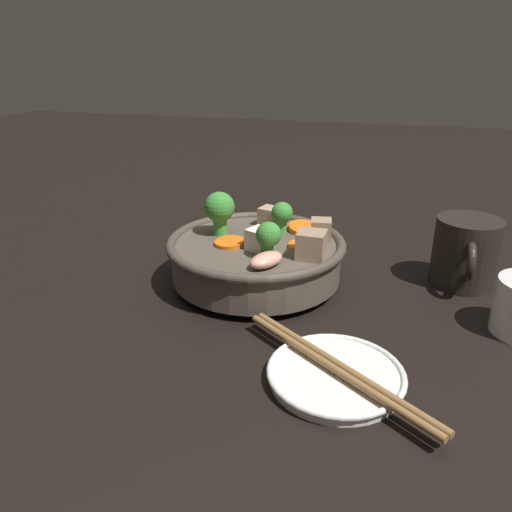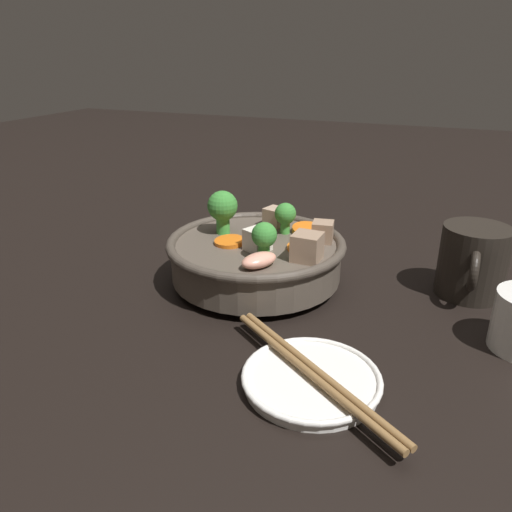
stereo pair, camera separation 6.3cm
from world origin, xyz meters
name	(u,v)px [view 1 (the left image)]	position (x,y,z in m)	size (l,w,h in m)	color
ground_plane	(256,282)	(0.00, 0.00, 0.00)	(3.00, 3.00, 0.00)	black
stirfry_bowl	(257,254)	(0.00, 0.00, 0.04)	(0.23, 0.23, 0.11)	#51473D
side_saucer	(336,375)	(0.18, 0.13, 0.01)	(0.13, 0.13, 0.01)	white
dark_mug	(465,252)	(-0.07, 0.26, 0.04)	(0.10, 0.08, 0.09)	black
chopsticks_pair	(336,366)	(0.18, 0.13, 0.02)	(0.15, 0.19, 0.01)	olive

